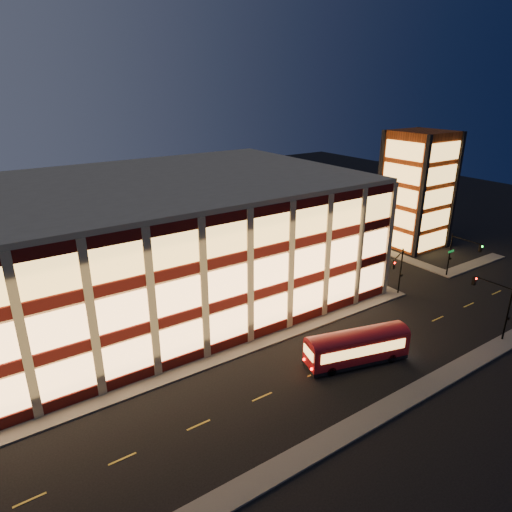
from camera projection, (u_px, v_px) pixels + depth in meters
ground at (243, 356)px, 44.01m from camera, size 200.00×200.00×0.00m
sidewalk_office_south at (211, 361)px, 43.18m from camera, size 54.00×2.00×0.15m
sidewalk_office_east at (310, 256)px, 69.21m from camera, size 2.00×30.00×0.15m
sidewalk_tower_south at (472, 265)px, 65.82m from camera, size 14.00×2.00×0.15m
sidewalk_tower_west at (361, 242)px, 75.00m from camera, size 2.00×30.00×0.15m
sidewalk_near at (338, 436)px, 33.96m from camera, size 100.00×2.00×0.15m
office_building at (143, 243)px, 52.94m from camera, size 50.45×30.45×14.50m
stair_tower at (416, 190)px, 71.06m from camera, size 8.60×8.60×18.00m
traffic_signal_far at (398, 267)px, 54.42m from camera, size 3.79×1.87×6.00m
traffic_signal_right at (460, 251)px, 59.70m from camera, size 1.20×4.37×6.00m
traffic_signal_near at (496, 299)px, 46.40m from camera, size 0.32×4.45×6.00m
trolley_bus at (357, 345)px, 42.40m from camera, size 10.20×5.00×3.35m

